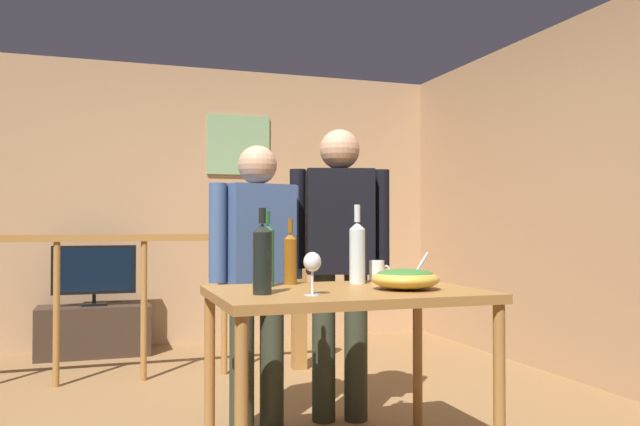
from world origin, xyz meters
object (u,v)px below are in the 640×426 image
at_px(tv_console, 94,330).
at_px(wine_bottle_dark, 262,258).
at_px(salad_bowl, 405,278).
at_px(framed_picture, 238,145).
at_px(flat_screen_tv, 94,271).
at_px(person_standing_right, 340,249).
at_px(wine_bottle_green, 267,254).
at_px(person_standing_left, 257,264).
at_px(mug_white, 377,271).
at_px(wine_bottle_amber, 290,257).
at_px(stair_railing, 171,284).
at_px(wine_bottle_clear, 357,251).
at_px(serving_table, 346,309).
at_px(wine_glass, 312,264).

relative_size(tv_console, wine_bottle_dark, 2.53).
bearing_deg(wine_bottle_dark, salad_bowl, -0.46).
xyz_separation_m(framed_picture, salad_bowl, (0.06, -3.41, -0.99)).
bearing_deg(flat_screen_tv, person_standing_right, -60.09).
xyz_separation_m(wine_bottle_green, person_standing_left, (0.06, 0.46, -0.07)).
bearing_deg(mug_white, wine_bottle_amber, -177.27).
distance_m(stair_railing, person_standing_right, 1.55).
xyz_separation_m(stair_railing, wine_bottle_amber, (0.39, -1.70, 0.27)).
relative_size(wine_bottle_clear, person_standing_right, 0.24).
relative_size(stair_railing, tv_console, 3.25).
bearing_deg(wine_bottle_dark, person_standing_left, 78.44).
bearing_deg(wine_bottle_dark, serving_table, 11.21).
relative_size(wine_bottle_amber, person_standing_left, 0.21).
xyz_separation_m(mug_white, person_standing_right, (-0.06, 0.37, 0.10)).
bearing_deg(serving_table, salad_bowl, -18.48).
height_order(flat_screen_tv, salad_bowl, salad_bowl).
relative_size(framed_picture, person_standing_right, 0.37).
relative_size(framed_picture, wine_glass, 3.38).
relative_size(wine_glass, wine_bottle_clear, 0.46).
distance_m(salad_bowl, mug_white, 0.42).
relative_size(wine_bottle_clear, person_standing_left, 0.25).
distance_m(salad_bowl, person_standing_right, 0.80).
xyz_separation_m(stair_railing, wine_bottle_clear, (0.71, -1.77, 0.29)).
height_order(tv_console, wine_bottle_dark, wine_bottle_dark).
bearing_deg(framed_picture, flat_screen_tv, -165.82).
relative_size(tv_console, mug_white, 8.00).
relative_size(serving_table, wine_bottle_amber, 3.68).
height_order(tv_console, salad_bowl, salad_bowl).
bearing_deg(wine_bottle_clear, wine_bottle_dark, -149.61).
relative_size(stair_railing, person_standing_left, 1.94).
bearing_deg(person_standing_left, wine_bottle_dark, 63.58).
relative_size(salad_bowl, mug_white, 2.67).
relative_size(framed_picture, mug_white, 5.27).
height_order(wine_bottle_green, person_standing_right, person_standing_right).
distance_m(flat_screen_tv, wine_glass, 3.30).
height_order(wine_glass, wine_bottle_amber, wine_bottle_amber).
distance_m(framed_picture, serving_table, 3.51).
xyz_separation_m(mug_white, person_standing_left, (-0.53, 0.37, 0.02)).
bearing_deg(stair_railing, framed_picture, 60.48).
height_order(tv_console, wine_bottle_clear, wine_bottle_clear).
xyz_separation_m(wine_bottle_dark, wine_bottle_amber, (0.23, 0.39, -0.02)).
relative_size(serving_table, salad_bowl, 3.86).
relative_size(framed_picture, wine_bottle_clear, 1.54).
distance_m(tv_console, wine_glass, 3.40).
distance_m(tv_console, wine_bottle_amber, 2.96).
bearing_deg(person_standing_left, mug_white, 130.16).
relative_size(flat_screen_tv, wine_bottle_green, 1.90).
height_order(framed_picture, wine_bottle_green, framed_picture).
relative_size(wine_bottle_green, wine_bottle_dark, 0.98).
bearing_deg(tv_console, wine_bottle_green, -74.19).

